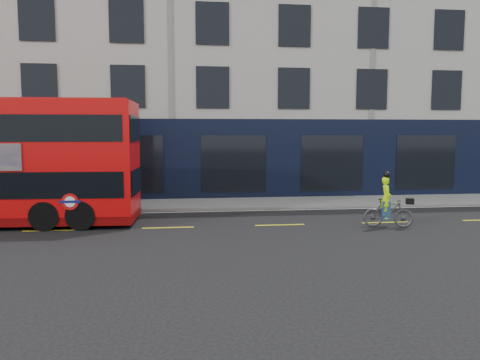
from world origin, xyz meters
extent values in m
plane|color=black|center=(0.00, 0.00, 0.00)|extent=(120.00, 120.00, 0.00)
cube|color=gray|center=(0.00, 6.50, 0.06)|extent=(60.00, 3.00, 0.12)
cube|color=gray|center=(0.00, 5.00, 0.07)|extent=(60.00, 0.12, 0.13)
cube|color=#AEACA4|center=(0.00, 13.00, 7.50)|extent=(50.00, 10.00, 15.00)
cube|color=black|center=(0.00, 7.98, 2.00)|extent=(50.00, 0.08, 4.00)
cube|color=silver|center=(0.00, 4.70, 0.00)|extent=(58.00, 0.10, 0.01)
cube|color=black|center=(-1.17, 2.52, 1.56)|extent=(0.14, 2.27, 0.91)
cube|color=black|center=(-1.17, 2.52, 3.48)|extent=(0.14, 2.27, 0.91)
cylinder|color=red|center=(-3.26, 1.32, 1.01)|extent=(0.57, 0.04, 0.56)
cylinder|color=white|center=(-3.26, 1.31, 1.01)|extent=(0.36, 0.04, 0.36)
cube|color=#0C1459|center=(-3.26, 1.31, 1.01)|extent=(0.71, 0.05, 0.09)
cylinder|color=black|center=(-2.91, 2.60, 0.50)|extent=(1.12, 2.61, 1.01)
cylinder|color=black|center=(-4.12, 2.65, 0.50)|extent=(1.12, 2.61, 1.01)
imported|color=#3F4144|center=(7.72, 0.66, 0.51)|extent=(1.77, 0.92, 1.03)
imported|color=#AAE402|center=(7.63, 0.68, 1.06)|extent=(0.48, 0.61, 1.46)
cube|color=black|center=(8.41, 0.46, 0.94)|extent=(0.31, 0.27, 0.20)
cube|color=navy|center=(7.63, 0.68, 0.60)|extent=(0.36, 0.41, 0.65)
sphere|color=black|center=(7.63, 0.68, 1.86)|extent=(0.24, 0.24, 0.24)
camera|label=1|loc=(0.57, -14.87, 3.34)|focal=35.00mm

